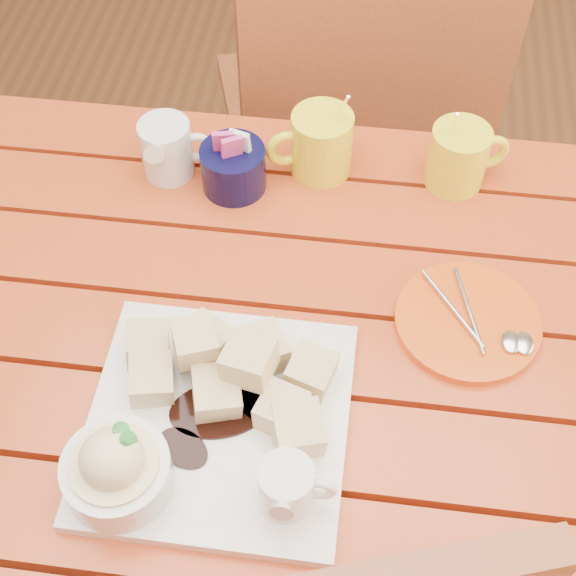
# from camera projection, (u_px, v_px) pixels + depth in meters

# --- Properties ---
(ground) EXTENTS (5.00, 5.00, 0.00)m
(ground) POSITION_uv_depth(u_px,v_px,m) (265.00, 557.00, 1.54)
(ground) COLOR brown
(ground) RESTS_ON ground
(table) EXTENTS (1.20, 0.79, 0.75)m
(table) POSITION_uv_depth(u_px,v_px,m) (254.00, 390.00, 1.03)
(table) COLOR #AC3616
(table) RESTS_ON ground
(dessert_plate) EXTENTS (0.28, 0.28, 0.11)m
(dessert_plate) POSITION_uv_depth(u_px,v_px,m) (198.00, 424.00, 0.84)
(dessert_plate) COLOR white
(dessert_plate) RESTS_ON table
(coffee_mug_left) EXTENTS (0.12, 0.08, 0.14)m
(coffee_mug_left) POSITION_uv_depth(u_px,v_px,m) (320.00, 143.00, 1.08)
(coffee_mug_left) COLOR yellow
(coffee_mug_left) RESTS_ON table
(coffee_mug_right) EXTENTS (0.11, 0.08, 0.13)m
(coffee_mug_right) POSITION_uv_depth(u_px,v_px,m) (460.00, 156.00, 1.07)
(coffee_mug_right) COLOR yellow
(coffee_mug_right) RESTS_ON table
(cream_pitcher) EXTENTS (0.10, 0.09, 0.09)m
(cream_pitcher) POSITION_uv_depth(u_px,v_px,m) (168.00, 148.00, 1.08)
(cream_pitcher) COLOR white
(cream_pitcher) RESTS_ON table
(sugar_caddy) EXTENTS (0.09, 0.09, 0.10)m
(sugar_caddy) POSITION_uv_depth(u_px,v_px,m) (233.00, 167.00, 1.07)
(sugar_caddy) COLOR black
(sugar_caddy) RESTS_ON table
(orange_saucer) EXTENTS (0.17, 0.17, 0.02)m
(orange_saucer) POSITION_uv_depth(u_px,v_px,m) (469.00, 322.00, 0.95)
(orange_saucer) COLOR #E55213
(orange_saucer) RESTS_ON table
(chair_far) EXTENTS (0.56, 0.56, 0.95)m
(chair_far) POSITION_uv_depth(u_px,v_px,m) (354.00, 120.00, 1.51)
(chair_far) COLOR brown
(chair_far) RESTS_ON ground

